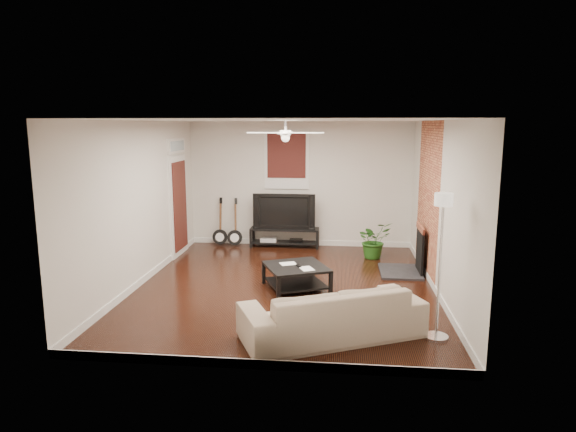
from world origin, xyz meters
name	(u,v)px	position (x,y,z in m)	size (l,w,h in m)	color
room	(286,206)	(0.00, 0.00, 1.40)	(5.01, 6.01, 2.81)	black
brick_accent	(428,199)	(2.49, 1.00, 1.40)	(0.02, 2.20, 2.80)	#9E4633
fireplace	(409,249)	(2.20, 1.00, 0.46)	(0.80, 1.10, 0.92)	black
window_back	(287,160)	(-0.30, 2.97, 1.95)	(1.00, 0.06, 1.30)	#39100F
door_left	(179,196)	(-2.46, 1.90, 1.25)	(0.08, 1.00, 2.50)	white
tv_stand	(285,237)	(-0.32, 2.78, 0.22)	(1.54, 0.41, 0.43)	black
tv	(285,211)	(-0.32, 2.80, 0.83)	(1.38, 0.18, 0.80)	black
coffee_table	(296,277)	(0.19, -0.11, 0.20)	(0.95, 0.95, 0.40)	black
sofa	(332,312)	(0.83, -2.02, 0.34)	(2.34, 0.92, 0.68)	#C6AF95
floor_lamp	(440,267)	(2.18, -1.92, 0.96)	(0.31, 0.31, 1.91)	silver
potted_plant	(374,240)	(1.61, 2.01, 0.38)	(0.69, 0.60, 0.77)	#235B1A
guitar_left	(220,222)	(-1.81, 2.75, 0.55)	(0.34, 0.24, 1.10)	black
guitar_right	(234,222)	(-1.46, 2.72, 0.55)	(0.34, 0.24, 1.10)	black
ceiling_fan	(285,133)	(0.00, 0.00, 2.60)	(1.24, 1.24, 0.32)	white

